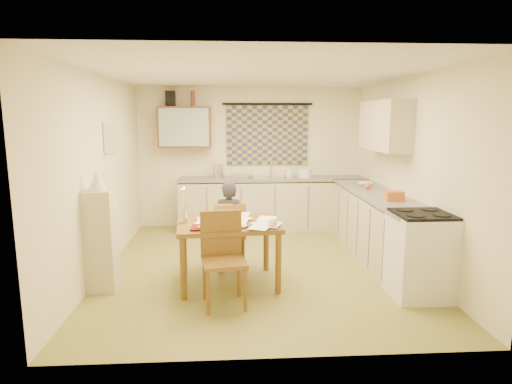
{
  "coord_description": "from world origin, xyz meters",
  "views": [
    {
      "loc": [
        -0.37,
        -5.47,
        1.95
      ],
      "look_at": [
        -0.03,
        0.2,
        0.97
      ],
      "focal_mm": 30.0,
      "sensor_mm": 36.0,
      "label": 1
    }
  ],
  "objects": [
    {
      "name": "bottle_green",
      "position": [
        -1.33,
        2.08,
        2.28
      ],
      "size": [
        0.08,
        0.08,
        0.26
      ],
      "primitive_type": "cylinder",
      "rotation": [
        0.0,
        0.0,
        -0.16
      ],
      "color": "#195926",
      "rests_on": "wall_cabinet"
    },
    {
      "name": "wall_cabinet",
      "position": [
        -1.15,
        2.08,
        1.8
      ],
      "size": [
        0.9,
        0.34,
        0.7
      ],
      "primitive_type": "cube",
      "color": "#602C1C",
      "rests_on": "wall_back"
    },
    {
      "name": "candle_holder",
      "position": [
        -0.91,
        -0.57,
        0.84
      ],
      "size": [
        0.07,
        0.07,
        0.18
      ],
      "primitive_type": "cylinder",
      "rotation": [
        0.0,
        0.0,
        0.16
      ],
      "color": "silver",
      "rests_on": "dining_table"
    },
    {
      "name": "candle",
      "position": [
        -0.92,
        -0.61,
        1.04
      ],
      "size": [
        0.02,
        0.02,
        0.22
      ],
      "primitive_type": "cylinder",
      "rotation": [
        0.0,
        0.0,
        -0.04
      ],
      "color": "white",
      "rests_on": "dining_table"
    },
    {
      "name": "letter_rack",
      "position": [
        -0.45,
        -0.34,
        0.83
      ],
      "size": [
        0.23,
        0.12,
        0.16
      ],
      "primitive_type": "cube",
      "rotation": [
        0.0,
        0.0,
        -0.1
      ],
      "color": "brown",
      "rests_on": "dining_table"
    },
    {
      "name": "bottle_brown",
      "position": [
        -1.0,
        2.08,
        2.28
      ],
      "size": [
        0.08,
        0.08,
        0.26
      ],
      "primitive_type": "cylinder",
      "rotation": [
        0.0,
        0.0,
        -0.1
      ],
      "color": "#602C1C",
      "rests_on": "wall_cabinet"
    },
    {
      "name": "wall_back",
      "position": [
        0.0,
        2.26,
        1.25
      ],
      "size": [
        4.0,
        0.02,
        2.5
      ],
      "primitive_type": "cube",
      "color": "#EDE6BD",
      "rests_on": "floor"
    },
    {
      "name": "stove",
      "position": [
        1.7,
        -1.09,
        0.47
      ],
      "size": [
        0.61,
        0.61,
        0.95
      ],
      "color": "white",
      "rests_on": "floor"
    },
    {
      "name": "sink",
      "position": [
        0.3,
        1.95,
        0.88
      ],
      "size": [
        0.56,
        0.46,
        0.1
      ],
      "primitive_type": "cube",
      "rotation": [
        0.0,
        0.0,
        -0.02
      ],
      "color": "silver",
      "rests_on": "counter_back"
    },
    {
      "name": "floor",
      "position": [
        0.0,
        0.0,
        -0.01
      ],
      "size": [
        4.0,
        4.5,
        0.02
      ],
      "primitive_type": "cube",
      "color": "olive",
      "rests_on": "ground"
    },
    {
      "name": "kettle",
      "position": [
        -0.58,
        1.95,
        1.04
      ],
      "size": [
        0.22,
        0.22,
        0.24
      ],
      "primitive_type": "cylinder",
      "rotation": [
        0.0,
        0.0,
        0.28
      ],
      "color": "silver",
      "rests_on": "counter_back"
    },
    {
      "name": "print_canvas",
      "position": [
        -1.95,
        0.4,
        1.7
      ],
      "size": [
        0.01,
        0.42,
        0.32
      ],
      "primitive_type": "cube",
      "color": "beige",
      "rests_on": "wall_left"
    },
    {
      "name": "speaker",
      "position": [
        -1.38,
        2.08,
        2.28
      ],
      "size": [
        0.17,
        0.21,
        0.26
      ],
      "primitive_type": "cube",
      "rotation": [
        0.0,
        0.0,
        0.03
      ],
      "color": "black",
      "rests_on": "wall_cabinet"
    },
    {
      "name": "papers",
      "position": [
        -0.32,
        -0.59,
        0.76
      ],
      "size": [
        1.03,
        0.96,
        0.03
      ],
      "rotation": [
        0.0,
        0.0,
        0.09
      ],
      "color": "white",
      "rests_on": "dining_table"
    },
    {
      "name": "wall_cabinet_glass",
      "position": [
        -1.15,
        1.91,
        1.8
      ],
      "size": [
        0.84,
        0.02,
        0.64
      ],
      "primitive_type": "cube",
      "color": "#99B2A5",
      "rests_on": "wall_back"
    },
    {
      "name": "counter_back",
      "position": [
        0.38,
        1.95,
        0.45
      ],
      "size": [
        3.3,
        0.62,
        0.92
      ],
      "color": "#B8B08A",
      "rests_on": "floor"
    },
    {
      "name": "curtain_rod",
      "position": [
        0.3,
        2.2,
        2.2
      ],
      "size": [
        1.6,
        0.04,
        0.04
      ],
      "primitive_type": "cylinder",
      "rotation": [
        0.0,
        1.57,
        0.0
      ],
      "color": "black",
      "rests_on": "wall_back"
    },
    {
      "name": "orange_box",
      "position": [
        -0.67,
        -0.93,
        0.77
      ],
      "size": [
        0.13,
        0.1,
        0.04
      ],
      "primitive_type": "cube",
      "rotation": [
        0.0,
        0.0,
        -0.22
      ],
      "color": "#C06024",
      "rests_on": "dining_table"
    },
    {
      "name": "dining_table",
      "position": [
        -0.4,
        -0.6,
        0.38
      ],
      "size": [
        1.25,
        1.0,
        0.75
      ],
      "rotation": [
        0.0,
        0.0,
        0.09
      ],
      "color": "brown",
      "rests_on": "floor"
    },
    {
      "name": "chair_far",
      "position": [
        -0.42,
        -0.03,
        0.27
      ],
      "size": [
        0.5,
        0.5,
        0.87
      ],
      "rotation": [
        0.0,
        0.0,
        3.49
      ],
      "color": "brown",
      "rests_on": "floor"
    },
    {
      "name": "counter_right",
      "position": [
        1.7,
        0.23,
        0.45
      ],
      "size": [
        0.62,
        2.95,
        0.92
      ],
      "color": "#B8B08A",
      "rests_on": "floor"
    },
    {
      "name": "dish_rack",
      "position": [
        -0.19,
        1.95,
        0.95
      ],
      "size": [
        0.43,
        0.4,
        0.06
      ],
      "primitive_type": "cube",
      "rotation": [
        0.0,
        0.0,
        -0.34
      ],
      "color": "silver",
      "rests_on": "counter_back"
    },
    {
      "name": "framed_print",
      "position": [
        -1.97,
        0.4,
        1.7
      ],
      "size": [
        0.04,
        0.5,
        0.4
      ],
      "primitive_type": "cube",
      "color": "beige",
      "rests_on": "wall_left"
    },
    {
      "name": "book",
      "position": [
        -0.79,
        -0.76,
        0.76
      ],
      "size": [
        0.24,
        0.3,
        0.02
      ],
      "primitive_type": "imported",
      "rotation": [
        0.0,
        0.0,
        0.07
      ],
      "color": "#C06024",
      "rests_on": "dining_table"
    },
    {
      "name": "window_blind",
      "position": [
        0.3,
        2.22,
        1.65
      ],
      "size": [
        1.45,
        0.03,
        1.05
      ],
      "primitive_type": "cube",
      "color": "navy",
      "rests_on": "wall_back"
    },
    {
      "name": "wall_front",
      "position": [
        0.0,
        -2.26,
        1.25
      ],
      "size": [
        4.0,
        0.02,
        2.5
      ],
      "primitive_type": "cube",
      "color": "#EDE6BD",
      "rests_on": "floor"
    },
    {
      "name": "wall_left",
      "position": [
        -2.01,
        0.0,
        1.25
      ],
      "size": [
        0.02,
        4.5,
        2.5
      ],
      "primitive_type": "cube",
      "color": "#EDE6BD",
      "rests_on": "floor"
    },
    {
      "name": "upper_cabinet_right",
      "position": [
        1.83,
        0.55,
        1.85
      ],
      "size": [
        0.34,
        1.3,
        0.7
      ],
      "primitive_type": "cube",
      "color": "#B8B08A",
      "rests_on": "wall_right"
    },
    {
      "name": "ceiling",
      "position": [
        0.0,
        0.0,
        2.51
      ],
      "size": [
        4.0,
        4.5,
        0.02
      ],
      "primitive_type": "cube",
      "color": "white",
      "rests_on": "floor"
    },
    {
      "name": "wall_right",
      "position": [
        2.01,
        0.0,
        1.25
      ],
      "size": [
        0.02,
        4.5,
        2.5
      ],
      "primitive_type": "cube",
      "color": "#EDE6BD",
      "rests_on": "floor"
    },
    {
      "name": "mug",
      "position": [
        0.09,
        -0.88,
        0.79
      ],
      "size": [
        0.19,
        0.19,
        0.09
      ],
      "primitive_type": "imported",
      "rotation": [
        0.0,
        0.0,
        0.39
      ],
      "color": "white",
      "rests_on": "dining_table"
    },
    {
      "name": "chair_near",
      "position": [
        -0.45,
        -1.19,
        0.3
      ],
      "size": [
        0.51,
        0.51,
        0.98
      ],
      "rotation": [
        0.0,
        0.0,
        0.15
      ],
      "color": "brown",
      "rests_on": "floor"
    },
    {
      "name": "bowl",
      "position": [
        1.7,
        0.93,
        0.95
      ],
      "size": [
        0.38,
        0.38,
        0.06
      ],
      "primitive_type": "imported",
      "rotation": [
        0.0,
        0.0,
        -0.35
      ],
      "color": "white",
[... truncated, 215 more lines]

